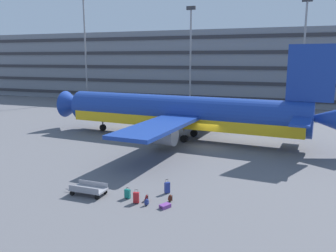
% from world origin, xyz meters
% --- Properties ---
extents(ground_plane, '(600.00, 600.00, 0.00)m').
position_xyz_m(ground_plane, '(0.00, 0.00, 0.00)').
color(ground_plane, '#5B5B60').
extents(terminal_structure, '(137.69, 19.93, 15.80)m').
position_xyz_m(terminal_structure, '(0.00, 45.29, 7.90)').
color(terminal_structure, slate).
rests_on(terminal_structure, ground_plane).
extents(airliner, '(36.82, 29.61, 11.25)m').
position_xyz_m(airliner, '(-3.58, 2.40, 3.19)').
color(airliner, navy).
rests_on(airliner, ground_plane).
extents(light_mast_far_left, '(1.80, 0.50, 23.12)m').
position_xyz_m(light_mast_far_left, '(-35.50, 30.67, 13.27)').
color(light_mast_far_left, gray).
rests_on(light_mast_far_left, ground_plane).
extents(light_mast_left, '(1.80, 0.50, 19.86)m').
position_xyz_m(light_mast_left, '(-11.02, 30.67, 11.59)').
color(light_mast_left, gray).
rests_on(light_mast_left, ground_plane).
extents(light_mast_center_left, '(1.80, 0.50, 20.27)m').
position_xyz_m(light_mast_center_left, '(10.16, 30.67, 11.80)').
color(light_mast_center_left, gray).
rests_on(light_mast_center_left, ground_plane).
extents(suitcase_upright, '(0.43, 0.28, 0.80)m').
position_xyz_m(suitcase_upright, '(-1.70, -16.71, 0.36)').
color(suitcase_upright, '#147266').
rests_on(suitcase_upright, ground_plane).
extents(suitcase_red, '(0.44, 0.32, 0.96)m').
position_xyz_m(suitcase_red, '(-0.77, -17.24, 0.42)').
color(suitcase_red, '#B21E23').
rests_on(suitcase_red, ground_plane).
extents(suitcase_teal, '(0.41, 0.44, 1.05)m').
position_xyz_m(suitcase_teal, '(0.62, -14.82, 0.44)').
color(suitcase_teal, navy).
rests_on(suitcase_teal, ground_plane).
extents(suitcase_laid_flat, '(0.74, 0.85, 0.25)m').
position_xyz_m(suitcase_laid_flat, '(1.36, -17.26, 0.12)').
color(suitcase_laid_flat, '#72388C').
rests_on(suitcase_laid_flat, ground_plane).
extents(backpack_black, '(0.38, 0.40, 0.55)m').
position_xyz_m(backpack_black, '(1.33, -16.18, 0.24)').
color(backpack_black, '#592619').
rests_on(backpack_black, ground_plane).
extents(backpack_small, '(0.36, 0.42, 0.53)m').
position_xyz_m(backpack_small, '(0.06, -17.34, 0.23)').
color(backpack_small, navy).
rests_on(backpack_small, ground_plane).
extents(backpack_scuffed, '(0.29, 0.39, 0.50)m').
position_xyz_m(backpack_scuffed, '(-0.26, -16.63, 0.22)').
color(backpack_scuffed, maroon).
rests_on(backpack_scuffed, ground_plane).
extents(baggage_cart, '(3.30, 1.32, 0.82)m').
position_xyz_m(baggage_cart, '(-4.68, -17.06, 0.43)').
color(baggage_cart, gray).
rests_on(baggage_cart, ground_plane).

